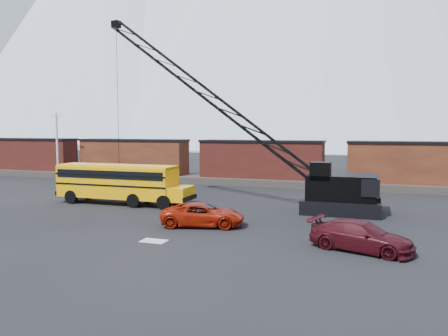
% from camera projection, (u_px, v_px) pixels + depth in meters
% --- Properties ---
extents(ground, '(160.00, 160.00, 0.00)m').
position_uv_depth(ground, '(177.00, 225.00, 27.67)').
color(ground, black).
rests_on(ground, ground).
extents(gravel_berm, '(120.00, 5.00, 0.70)m').
position_uv_depth(gravel_berm, '(261.00, 181.00, 48.38)').
color(gravel_berm, '#48423B').
rests_on(gravel_berm, ground).
extents(boxcar_west_far, '(13.70, 3.10, 4.17)m').
position_uv_depth(boxcar_west_far, '(29.00, 154.00, 58.46)').
color(boxcar_west_far, '#4C1815').
rests_on(boxcar_west_far, gravel_berm).
extents(boxcar_west_near, '(13.70, 3.10, 4.17)m').
position_uv_depth(boxcar_west_near, '(134.00, 156.00, 53.31)').
color(boxcar_west_near, '#451C13').
rests_on(boxcar_west_near, gravel_berm).
extents(boxcar_mid, '(13.70, 3.10, 4.17)m').
position_uv_depth(boxcar_mid, '(261.00, 159.00, 48.17)').
color(boxcar_mid, '#4C1815').
rests_on(boxcar_mid, gravel_berm).
extents(boxcar_east_near, '(13.70, 3.10, 4.17)m').
position_uv_depth(boxcar_east_near, '(419.00, 163.00, 43.02)').
color(boxcar_east_near, '#451C13').
rests_on(boxcar_east_near, gravel_berm).
extents(utility_pole, '(1.40, 0.24, 8.00)m').
position_uv_depth(utility_pole, '(57.00, 145.00, 51.99)').
color(utility_pole, silver).
rests_on(utility_pole, ground).
extents(snow_patch, '(1.40, 0.90, 0.02)m').
position_uv_depth(snow_patch, '(154.00, 241.00, 23.74)').
color(snow_patch, silver).
rests_on(snow_patch, ground).
extents(school_bus, '(11.65, 2.65, 3.19)m').
position_uv_depth(school_bus, '(121.00, 182.00, 35.41)').
color(school_bus, '#FBAE05').
rests_on(school_bus, ground).
extents(red_pickup, '(5.63, 3.57, 1.45)m').
position_uv_depth(red_pickup, '(203.00, 215.00, 27.39)').
color(red_pickup, '#A01A07').
rests_on(red_pickup, ground).
extents(maroon_suv, '(5.53, 3.53, 1.49)m').
position_uv_depth(maroon_suv, '(361.00, 236.00, 21.82)').
color(maroon_suv, '#3F0B12').
rests_on(maroon_suv, ground).
extents(crawler_crane, '(22.08, 4.20, 15.43)m').
position_uv_depth(crawler_crane, '(230.00, 110.00, 34.28)').
color(crawler_crane, black).
rests_on(crawler_crane, ground).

